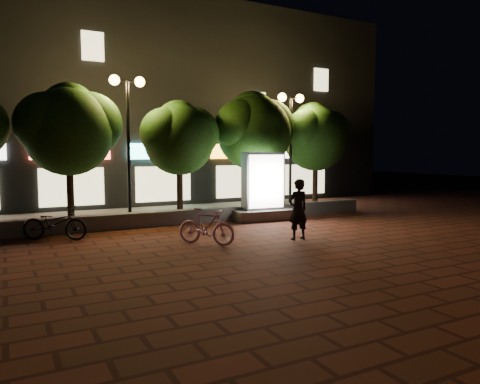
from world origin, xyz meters
TOP-DOWN VIEW (x-y plane):
  - ground at (0.00, 0.00)m, footprint 80.00×80.00m
  - retaining_wall at (0.00, 4.00)m, footprint 16.00×0.45m
  - sidewalk at (0.00, 6.50)m, footprint 16.00×5.00m
  - building_block at (-0.01, 12.99)m, footprint 28.00×8.12m
  - tree_left at (-3.45, 5.46)m, footprint 3.60×3.00m
  - tree_mid at (0.55, 5.46)m, footprint 3.24×2.70m
  - tree_right at (3.86, 5.46)m, footprint 3.72×3.10m
  - tree_far_right at (7.05, 5.46)m, footprint 3.48×2.90m
  - street_lamp_left at (-1.50, 5.20)m, footprint 1.26×0.36m
  - street_lamp_right at (5.50, 5.20)m, footprint 1.26×0.36m
  - ad_kiosk at (3.12, 3.50)m, footprint 2.42×1.32m
  - scooter_pink at (-0.63, 0.23)m, footprint 1.44×1.60m
  - rider at (2.02, -0.34)m, footprint 0.66×0.44m
  - scooter_parked at (-4.26, 2.88)m, footprint 1.97×1.52m

SIDE VIEW (x-z plane):
  - ground at x=0.00m, z-range 0.00..0.00m
  - sidewalk at x=0.00m, z-range 0.00..0.08m
  - retaining_wall at x=0.00m, z-range 0.00..0.50m
  - scooter_parked at x=-4.26m, z-range 0.00..0.99m
  - scooter_pink at x=-0.63m, z-range 0.00..1.01m
  - rider at x=2.02m, z-range 0.00..1.78m
  - ad_kiosk at x=3.12m, z-range -0.25..2.31m
  - tree_mid at x=0.55m, z-range 0.97..5.47m
  - tree_far_right at x=7.05m, z-range 0.99..5.75m
  - tree_left at x=-3.45m, z-range 1.00..5.89m
  - tree_right at x=3.86m, z-range 1.03..6.10m
  - street_lamp_right at x=5.50m, z-range 1.40..6.38m
  - street_lamp_left at x=-1.50m, z-range 1.44..6.62m
  - building_block at x=-0.01m, z-range -0.65..10.65m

